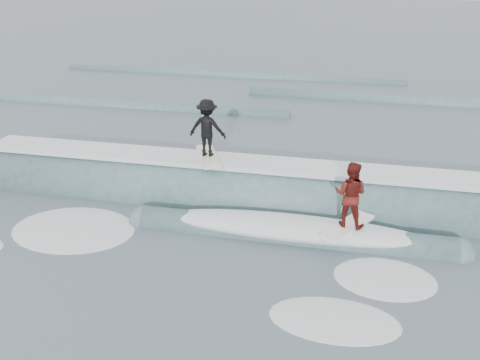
# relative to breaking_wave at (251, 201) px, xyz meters

# --- Properties ---
(ground) EXTENTS (160.00, 160.00, 0.00)m
(ground) POSITION_rel_breaking_wave_xyz_m (-0.18, -4.43, -0.04)
(ground) COLOR #394854
(ground) RESTS_ON ground
(breaking_wave) EXTENTS (21.72, 4.05, 2.54)m
(breaking_wave) POSITION_rel_breaking_wave_xyz_m (0.00, 0.00, 0.00)
(breaking_wave) COLOR #385E5E
(breaking_wave) RESTS_ON ground
(surfer_black) EXTENTS (1.31, 2.05, 1.95)m
(surfer_black) POSITION_rel_breaking_wave_xyz_m (-1.47, 0.22, 2.26)
(surfer_black) COLOR silver
(surfer_black) RESTS_ON ground
(surfer_red) EXTENTS (1.48, 2.01, 1.97)m
(surfer_red) POSITION_rel_breaking_wave_xyz_m (3.14, -1.98, 1.39)
(surfer_red) COLOR white
(surfer_red) RESTS_ON ground
(whitewater) EXTENTS (13.89, 4.75, 0.10)m
(whitewater) POSITION_rel_breaking_wave_xyz_m (-1.43, -4.02, -0.04)
(whitewater) COLOR white
(whitewater) RESTS_ON ground
(far_swells) EXTENTS (41.22, 8.65, 0.80)m
(far_swells) POSITION_rel_breaking_wave_xyz_m (-1.27, 13.22, -0.04)
(far_swells) COLOR #385E5E
(far_swells) RESTS_ON ground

